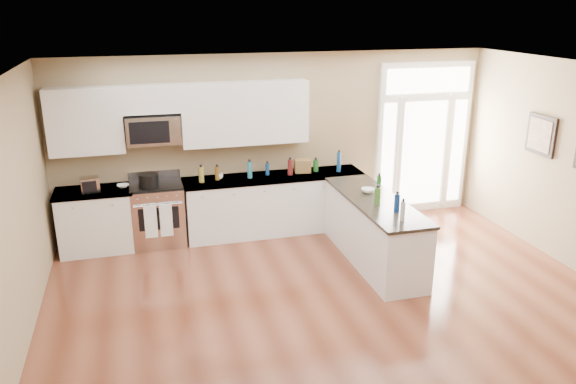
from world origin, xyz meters
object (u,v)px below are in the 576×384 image
Objects in this scene: kitchen_range at (158,214)px; toaster_oven at (90,185)px; peninsula_cabinet at (373,233)px; stockpot at (149,180)px.

toaster_oven reaches higher than kitchen_range.
toaster_oven is at bearing -175.32° from kitchen_range.
stockpot is (-3.00, 1.33, 0.63)m from peninsula_cabinet.
kitchen_range is (-2.90, 1.45, 0.04)m from peninsula_cabinet.
stockpot reaches higher than kitchen_range.
kitchen_range is at bearing -4.36° from toaster_oven.
stockpot reaches higher than toaster_oven.
kitchen_range is 1.08m from toaster_oven.
peninsula_cabinet is 3.34m from stockpot.
stockpot is at bearing -130.68° from kitchen_range.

